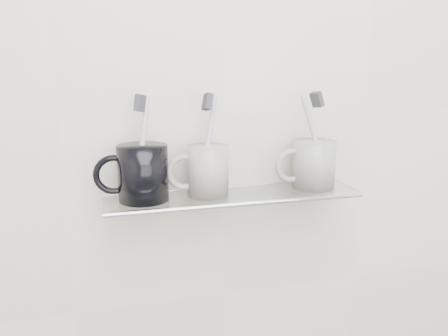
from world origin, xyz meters
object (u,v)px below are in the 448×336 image
object	(u,v)px
mug_left	(143,173)
mug_right	(314,164)
mug_center	(208,171)
shelf_glass	(234,196)

from	to	relation	value
mug_left	mug_right	xyz separation A→B (m)	(0.35, 0.00, -0.00)
mug_center	mug_left	bearing A→B (deg)	-163.67
mug_left	mug_center	bearing A→B (deg)	17.59
shelf_glass	mug_left	bearing A→B (deg)	178.35
shelf_glass	mug_right	xyz separation A→B (m)	(0.17, 0.00, 0.05)
mug_right	mug_left	bearing A→B (deg)	168.42
shelf_glass	mug_center	distance (m)	0.07
shelf_glass	mug_right	distance (m)	0.18
shelf_glass	mug_right	size ratio (longest dim) A/B	5.10
mug_left	shelf_glass	bearing A→B (deg)	15.95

